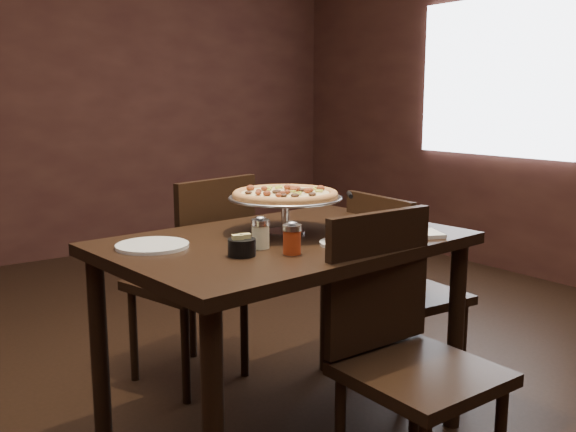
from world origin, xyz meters
TOP-DOWN VIEW (x-y plane):
  - room at (0.06, 0.03)m, footprint 6.04×7.04m
  - dining_table at (0.10, -0.03)m, footprint 1.38×0.99m
  - pizza_stand at (0.15, 0.04)m, footprint 0.44×0.44m
  - parmesan_shaker at (-0.08, -0.12)m, footprint 0.07×0.07m
  - pepper_flake_shaker at (-0.04, -0.26)m, footprint 0.06×0.06m
  - packet_caddy at (-0.19, -0.18)m, footprint 0.09×0.09m
  - napkin_stack at (0.54, -0.31)m, footprint 0.18×0.18m
  - plate_left at (-0.38, 0.11)m, footprint 0.26×0.26m
  - plate_near at (0.21, -0.26)m, footprint 0.21×0.21m
  - serving_spatula at (0.36, -0.09)m, footprint 0.15×0.15m
  - chair_far at (0.07, 0.62)m, footprint 0.56×0.56m
  - chair_near at (0.21, -0.55)m, footprint 0.45×0.45m
  - chair_side at (0.77, 0.03)m, footprint 0.46×0.46m

SIDE VIEW (x-z plane):
  - chair_side at x=0.77m, z-range 0.04..0.96m
  - chair_near at x=0.21m, z-range 0.04..1.01m
  - chair_far at x=0.07m, z-range 0.05..1.03m
  - dining_table at x=0.10m, z-range 0.30..1.12m
  - plate_near at x=0.21m, z-range 0.82..0.83m
  - plate_left at x=-0.38m, z-range 0.82..0.83m
  - napkin_stack at x=0.54m, z-range 0.82..0.83m
  - packet_caddy at x=-0.19m, z-range 0.81..0.89m
  - pepper_flake_shaker at x=-0.04m, z-range 0.82..0.93m
  - parmesan_shaker at x=-0.08m, z-range 0.82..0.93m
  - serving_spatula at x=0.36m, z-range 0.95..0.97m
  - pizza_stand at x=0.15m, z-range 0.88..1.06m
  - room at x=0.06m, z-range -0.02..2.82m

